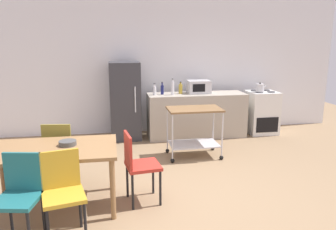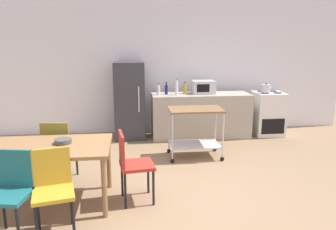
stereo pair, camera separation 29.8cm
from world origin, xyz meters
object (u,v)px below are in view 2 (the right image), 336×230
object	(u,v)px
bottle_hot_sauce	(166,89)
fruit_bowl	(63,141)
stove_oven	(268,113)
bottle_olive_oil	(185,89)
chair_olive	(59,147)
chair_red	(132,162)
bottle_wine	(158,90)
refrigerator	(130,100)
chair_mustard	(53,186)
bottle_soda	(177,88)
chair_teal	(11,189)
kettle	(266,88)
kitchen_cart	(195,125)
microwave	(203,87)
dining_table	(47,152)

from	to	relation	value
bottle_hot_sauce	fruit_bowl	bearing A→B (deg)	-120.66
stove_oven	bottle_olive_oil	size ratio (longest dim) A/B	3.80
chair_olive	chair_red	xyz separation A→B (m)	(1.01, -0.71, 0.00)
chair_red	bottle_wine	bearing A→B (deg)	-19.48
refrigerator	chair_mustard	bearing A→B (deg)	-102.91
bottle_soda	fruit_bowl	bearing A→B (deg)	-124.66
chair_mustard	chair_olive	bearing A→B (deg)	86.22
refrigerator	bottle_hot_sauce	size ratio (longest dim) A/B	6.21
chair_teal	fruit_bowl	distance (m)	0.86
refrigerator	kettle	distance (m)	2.80
bottle_hot_sauce	kettle	size ratio (longest dim) A/B	1.04
bottle_soda	chair_red	bearing A→B (deg)	-109.27
chair_red	bottle_hot_sauce	xyz separation A→B (m)	(0.72, 2.70, 0.48)
kitchen_cart	microwave	world-z (taller)	microwave
dining_table	refrigerator	world-z (taller)	refrigerator
kitchen_cart	chair_teal	bearing A→B (deg)	-137.38
bottle_wine	stove_oven	bearing A→B (deg)	0.96
chair_red	fruit_bowl	xyz separation A→B (m)	(-0.82, 0.11, 0.26)
chair_red	fruit_bowl	size ratio (longest dim) A/B	4.35
dining_table	chair_olive	bearing A→B (deg)	91.14
chair_olive	microwave	xyz separation A→B (m)	(2.49, 2.04, 0.51)
chair_teal	kettle	xyz separation A→B (m)	(3.96, 3.21, 0.48)
kettle	bottle_olive_oil	bearing A→B (deg)	175.58
chair_olive	bottle_olive_oil	world-z (taller)	bottle_olive_oil
kettle	bottle_hot_sauce	bearing A→B (deg)	177.22
chair_teal	chair_mustard	bearing A→B (deg)	11.86
chair_mustard	fruit_bowl	size ratio (longest dim) A/B	4.35
chair_mustard	fruit_bowl	distance (m)	0.76
chair_mustard	microwave	world-z (taller)	microwave
dining_table	bottle_olive_oil	xyz separation A→B (m)	(2.10, 2.69, 0.33)
kitchen_cart	bottle_wine	world-z (taller)	bottle_wine
bottle_wine	bottle_olive_oil	size ratio (longest dim) A/B	0.95
kitchen_cart	bottle_olive_oil	size ratio (longest dim) A/B	3.76
chair_red	stove_oven	distance (m)	3.94
kitchen_cart	bottle_olive_oil	world-z (taller)	bottle_olive_oil
dining_table	fruit_bowl	bearing A→B (deg)	20.45
stove_oven	refrigerator	xyz separation A→B (m)	(-2.90, 0.08, 0.32)
bottle_olive_oil	microwave	distance (m)	0.39
chair_teal	fruit_bowl	xyz separation A→B (m)	(0.39, 0.72, 0.26)
dining_table	refrigerator	distance (m)	2.91
chair_mustard	bottle_wine	bearing A→B (deg)	54.44
stove_oven	chair_teal	bearing A→B (deg)	-140.97
refrigerator	kitchen_cart	bearing A→B (deg)	-49.35
chair_teal	bottle_soda	bearing A→B (deg)	67.60
bottle_hot_sauce	chair_red	bearing A→B (deg)	-104.87
bottle_soda	kettle	size ratio (longest dim) A/B	1.34
chair_mustard	bottle_hot_sauce	distance (m)	3.66
bottle_hot_sauce	microwave	distance (m)	0.77
fruit_bowl	chair_teal	bearing A→B (deg)	-118.24
kitchen_cart	bottle_soda	distance (m)	1.23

